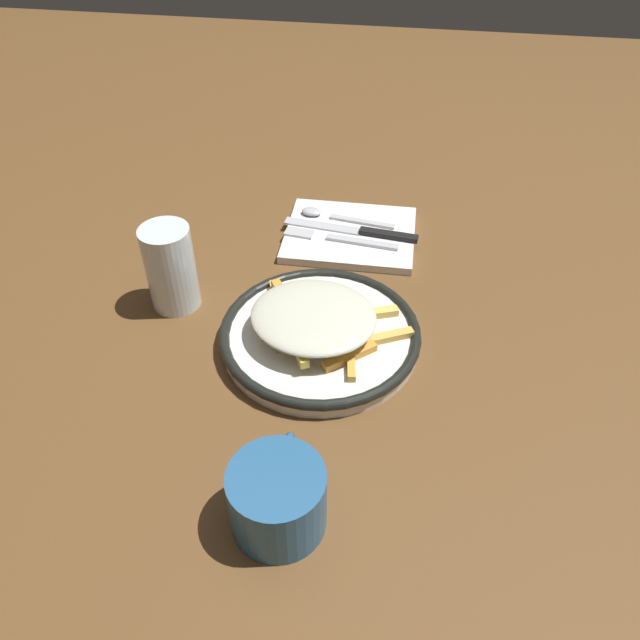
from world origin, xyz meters
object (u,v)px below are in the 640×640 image
napkin (350,235)px  coffee_mug (275,498)px  spoon (331,216)px  plate (320,335)px  fork (340,239)px  fries_heap (314,317)px  knife (362,231)px  water_glass (171,268)px

napkin → coffee_mug: size_ratio=1.68×
spoon → napkin: bearing=-133.8°
plate → fork: plate is taller
plate → fries_heap: fries_heap is taller
plate → coffee_mug: size_ratio=2.16×
plate → fork: 0.21m
napkin → fork: (-0.03, 0.01, 0.01)m
plate → napkin: plate is taller
fries_heap → knife: 0.24m
fries_heap → water_glass: 0.21m
fries_heap → water_glass: size_ratio=1.78×
spoon → fries_heap: bearing=-176.1°
napkin → spoon: bearing=46.2°
plate → coffee_mug: (-0.25, 0.00, 0.02)m
napkin → coffee_mug: 0.49m
spoon → knife: bearing=-123.4°
water_glass → plate: bearing=-103.1°
knife → spoon: bearing=56.6°
fork → coffee_mug: bearing=-180.0°
fork → plate: bearing=-179.2°
napkin → fries_heap: bearing=176.2°
fries_heap → coffee_mug: (-0.25, -0.00, -0.01)m
fork → water_glass: size_ratio=1.49×
plate → knife: (0.24, -0.03, 0.00)m
spoon → coffee_mug: 0.53m
fork → knife: bearing=-51.6°
knife → fork: bearing=128.4°
fries_heap → napkin: fries_heap is taller
fork → spoon: bearing=20.6°
spoon → coffee_mug: (-0.52, -0.02, 0.02)m
plate → knife: plate is taller
fork → coffee_mug: 0.47m
knife → plate: bearing=173.3°
fries_heap → fork: (0.22, -0.00, -0.03)m
knife → spoon: 0.06m
fries_heap → spoon: fries_heap is taller
spoon → water_glass: bearing=141.3°
spoon → water_glass: water_glass is taller
spoon → fork: bearing=-159.4°
fries_heap → coffee_mug: coffee_mug is taller
fries_heap → water_glass: (0.05, 0.20, 0.01)m
fork → napkin: bearing=-24.5°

